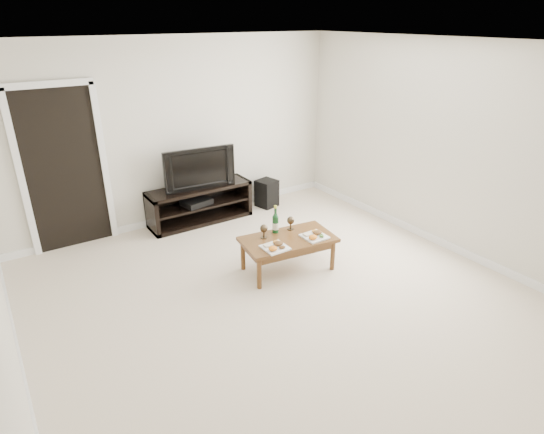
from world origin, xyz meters
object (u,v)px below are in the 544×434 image
at_px(television, 197,167).
at_px(coffee_table, 288,254).
at_px(media_console, 200,204).
at_px(subwoofer, 267,193).

xyz_separation_m(television, coffee_table, (0.27, -1.86, -0.64)).
height_order(media_console, coffee_table, media_console).
distance_m(media_console, subwoofer, 1.15).
height_order(subwoofer, coffee_table, subwoofer).
xyz_separation_m(media_console, television, (0.00, 0.00, 0.57)).
distance_m(television, coffee_table, 1.99).
bearing_deg(television, coffee_table, -75.95).
bearing_deg(subwoofer, coffee_table, -129.67).
xyz_separation_m(subwoofer, coffee_table, (-0.88, -1.83, -0.01)).
bearing_deg(television, subwoofer, 3.86).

